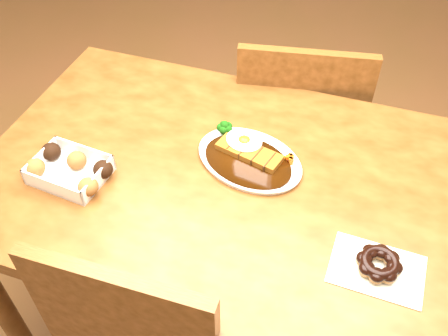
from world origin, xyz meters
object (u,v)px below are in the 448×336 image
(chair_far, at_px, (297,129))
(katsu_curry_plate, at_px, (249,156))
(donut_box, at_px, (69,169))
(pon_de_ring, at_px, (379,264))
(table, at_px, (223,200))

(chair_far, xyz_separation_m, katsu_curry_plate, (-0.04, -0.47, 0.29))
(katsu_curry_plate, height_order, donut_box, katsu_curry_plate)
(pon_de_ring, bearing_deg, chair_far, 113.42)
(katsu_curry_plate, relative_size, pon_de_ring, 1.65)
(donut_box, bearing_deg, pon_de_ring, -2.23)
(chair_far, bearing_deg, donut_box, 46.38)
(donut_box, bearing_deg, table, 20.49)
(donut_box, bearing_deg, chair_far, 56.76)
(donut_box, relative_size, pon_de_ring, 1.06)
(chair_far, height_order, katsu_curry_plate, chair_far)
(table, distance_m, chair_far, 0.57)
(table, height_order, chair_far, chair_far)
(table, relative_size, donut_box, 5.83)
(chair_far, xyz_separation_m, donut_box, (-0.44, -0.67, 0.30))
(katsu_curry_plate, bearing_deg, table, -125.05)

